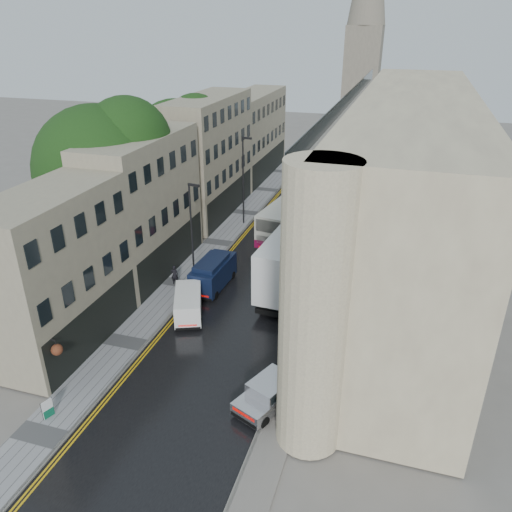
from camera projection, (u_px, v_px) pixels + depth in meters
The scene contains 18 objects.
ground at pixel (115, 511), 21.26m from camera, with size 200.00×200.00×0.00m, color slate.
road at pixel (279, 251), 44.97m from camera, with size 9.00×85.00×0.02m, color black.
left_sidewalk at pixel (218, 243), 46.50m from camera, with size 2.70×85.00×0.12m, color gray.
right_sidewalk at pixel (339, 258), 43.52m from camera, with size 1.80×85.00×0.12m, color slate.
old_shop_row at pixel (190, 170), 47.06m from camera, with size 4.50×56.00×12.00m, color gray, non-canonical shape.
modern_block at pixel (407, 192), 37.94m from camera, with size 8.00×40.00×14.00m, color beige, non-canonical shape.
church_spire at pixel (367, 12), 83.24m from camera, with size 6.40×6.40×40.00m, color gray, non-canonical shape.
tree_near at pixel (101, 189), 38.83m from camera, with size 10.56×10.56×13.89m, color black, non-canonical shape.
tree_far at pixel (177, 158), 50.27m from camera, with size 9.24×9.24×12.46m, color black, non-canonical shape.
cream_bus at pixel (268, 223), 46.46m from camera, with size 2.80×12.34×3.37m, color silver, non-canonical shape.
white_lorry at pixel (263, 275), 35.63m from camera, with size 2.73×9.09×4.77m, color white, non-canonical shape.
silver_hatchback at pixel (239, 400), 26.28m from camera, with size 1.86×4.26×1.60m, color #B5B4B9, non-canonical shape.
white_van at pixel (175, 316), 33.41m from camera, with size 1.76×4.11×1.86m, color white, non-canonical shape.
navy_van at pixel (193, 280), 37.29m from camera, with size 1.97×4.92×2.51m, color black, non-canonical shape.
pedestrian at pixel (175, 275), 38.87m from camera, with size 0.57×0.38×1.58m, color black.
lamp_post_near at pixel (192, 236), 37.39m from camera, with size 0.92×0.20×8.17m, color black, non-canonical shape.
lamp_post_far at pixel (243, 182), 48.98m from camera, with size 0.98×0.22×8.72m, color black, non-canonical shape.
estate_sign at pixel (48, 409), 25.90m from camera, with size 0.08×0.63×1.05m, color white, non-canonical shape.
Camera 1 is at (10.00, -12.09, 18.98)m, focal length 35.00 mm.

